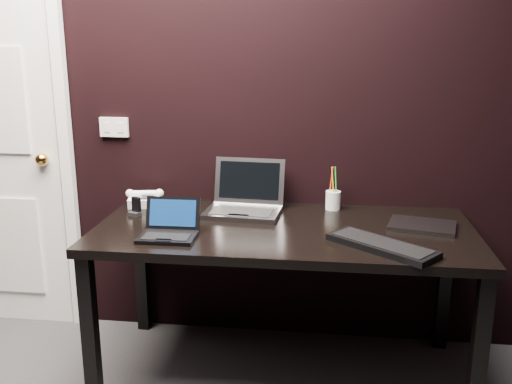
# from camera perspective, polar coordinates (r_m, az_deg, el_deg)

# --- Properties ---
(wall_back) EXTENTS (4.00, 0.00, 4.00)m
(wall_back) POSITION_cam_1_polar(r_m,az_deg,el_deg) (2.89, -2.43, 9.84)
(wall_back) COLOR black
(wall_back) RESTS_ON ground
(wall_switch) EXTENTS (0.15, 0.02, 0.10)m
(wall_switch) POSITION_cam_1_polar(r_m,az_deg,el_deg) (3.07, -14.00, 6.32)
(wall_switch) COLOR silver
(wall_switch) RESTS_ON wall_back
(desk) EXTENTS (1.70, 0.80, 0.74)m
(desk) POSITION_cam_1_polar(r_m,az_deg,el_deg) (2.61, 2.80, -5.13)
(desk) COLOR black
(desk) RESTS_ON ground
(netbook) EXTENTS (0.24, 0.22, 0.15)m
(netbook) POSITION_cam_1_polar(r_m,az_deg,el_deg) (2.47, -8.69, -3.77)
(netbook) COLOR black
(netbook) RESTS_ON desk
(silver_laptop) EXTENTS (0.38, 0.34, 0.24)m
(silver_laptop) POSITION_cam_1_polar(r_m,az_deg,el_deg) (2.78, -1.15, -1.14)
(silver_laptop) COLOR gray
(silver_laptop) RESTS_ON desk
(ext_keyboard) EXTENTS (0.45, 0.41, 0.03)m
(ext_keyboard) POSITION_cam_1_polar(r_m,az_deg,el_deg) (2.37, 12.46, -5.23)
(ext_keyboard) COLOR black
(ext_keyboard) RESTS_ON desk
(closed_laptop) EXTENTS (0.33, 0.27, 0.02)m
(closed_laptop) POSITION_cam_1_polar(r_m,az_deg,el_deg) (2.67, 16.28, -3.26)
(closed_laptop) COLOR gray
(closed_laptop) RESTS_ON desk
(desk_phone) EXTENTS (0.20, 0.17, 0.09)m
(desk_phone) POSITION_cam_1_polar(r_m,az_deg,el_deg) (2.96, -11.02, -0.68)
(desk_phone) COLOR white
(desk_phone) RESTS_ON desk
(mobile_phone) EXTENTS (0.06, 0.06, 0.09)m
(mobile_phone) POSITION_cam_1_polar(r_m,az_deg,el_deg) (2.80, -11.93, -1.64)
(mobile_phone) COLOR black
(mobile_phone) RESTS_ON desk
(pen_cup) EXTENTS (0.08, 0.08, 0.22)m
(pen_cup) POSITION_cam_1_polar(r_m,az_deg,el_deg) (2.86, 7.71, -0.74)
(pen_cup) COLOR silver
(pen_cup) RESTS_ON desk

